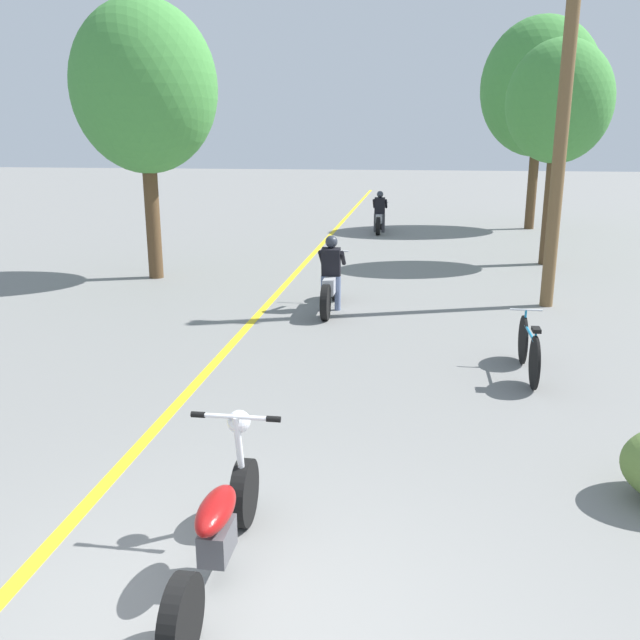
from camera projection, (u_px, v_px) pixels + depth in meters
The scene contains 9 objects.
lane_stripe_center at pixel (301, 267), 16.61m from camera, with size 0.14×48.00×0.01m, color yellow.
utility_pole at pixel (564, 102), 11.91m from camera, with size 1.10×0.24×7.24m.
roadside_tree_right_near at pixel (559, 104), 16.02m from camera, with size 2.50×2.25×5.34m.
roadside_tree_right_far at pixel (540, 88), 22.19m from camera, with size 3.87×3.48×6.87m.
roadside_tree_left at pixel (144, 88), 14.35m from camera, with size 3.13×2.82×5.92m.
motorcycle_foreground at pixel (219, 528), 4.90m from camera, with size 0.71×2.11×1.07m.
motorcycle_rider_lead at pixel (331, 282), 12.51m from camera, with size 0.50×2.16×1.38m.
motorcycle_rider_far at pixel (380, 217), 22.47m from camera, with size 0.50×2.00×1.35m.
bicycle_parked at pixel (529, 349), 9.09m from camera, with size 0.44×1.71×0.81m.
Camera 1 is at (1.10, -3.46, 3.16)m, focal length 38.00 mm.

